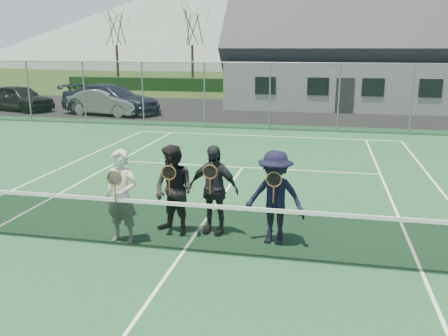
# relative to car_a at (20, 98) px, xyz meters

# --- Properties ---
(ground) EXTENTS (220.00, 220.00, 0.00)m
(ground) POSITION_rel_car_a_xyz_m (15.21, 2.70, -0.76)
(ground) COLOR #2B4619
(ground) RESTS_ON ground
(court_surface) EXTENTS (30.00, 30.00, 0.02)m
(court_surface) POSITION_rel_car_a_xyz_m (15.21, -17.30, -0.75)
(court_surface) COLOR #1C4C2B
(court_surface) RESTS_ON ground
(tarmac_carpark) EXTENTS (40.00, 12.00, 0.01)m
(tarmac_carpark) POSITION_rel_car_a_xyz_m (11.21, 2.70, -0.75)
(tarmac_carpark) COLOR black
(tarmac_carpark) RESTS_ON ground
(hedge_row) EXTENTS (40.00, 1.20, 1.10)m
(hedge_row) POSITION_rel_car_a_xyz_m (15.21, 14.70, -0.21)
(hedge_row) COLOR black
(hedge_row) RESTS_ON ground
(hill_west) EXTENTS (110.00, 110.00, 18.00)m
(hill_west) POSITION_rel_car_a_xyz_m (-9.79, 77.70, 8.24)
(hill_west) COLOR slate
(hill_west) RESTS_ON ground
(hill_centre) EXTENTS (120.00, 120.00, 22.00)m
(hill_centre) POSITION_rel_car_a_xyz_m (35.21, 77.70, 10.24)
(hill_centre) COLOR slate
(hill_centre) RESTS_ON ground
(car_a) EXTENTS (4.79, 3.07, 1.52)m
(car_a) POSITION_rel_car_a_xyz_m (0.00, 0.00, 0.00)
(car_a) COLOR black
(car_a) RESTS_ON ground
(car_b) EXTENTS (4.54, 2.33, 1.42)m
(car_b) POSITION_rel_car_a_xyz_m (5.86, -0.72, -0.05)
(car_b) COLOR gray
(car_b) RESTS_ON ground
(car_c) EXTENTS (5.92, 2.99, 1.65)m
(car_c) POSITION_rel_car_a_xyz_m (5.94, -0.26, 0.07)
(car_c) COLOR #1B1E37
(car_c) RESTS_ON ground
(court_markings) EXTENTS (11.03, 23.83, 0.01)m
(court_markings) POSITION_rel_car_a_xyz_m (15.21, -17.30, -0.73)
(court_markings) COLOR white
(court_markings) RESTS_ON court_surface
(tennis_net) EXTENTS (11.68, 0.08, 1.10)m
(tennis_net) POSITION_rel_car_a_xyz_m (15.21, -17.30, -0.22)
(tennis_net) COLOR slate
(tennis_net) RESTS_ON ground
(perimeter_fence) EXTENTS (30.07, 0.07, 3.02)m
(perimeter_fence) POSITION_rel_car_a_xyz_m (15.21, -3.80, 0.77)
(perimeter_fence) COLOR slate
(perimeter_fence) RESTS_ON ground
(clubhouse) EXTENTS (15.60, 8.20, 7.70)m
(clubhouse) POSITION_rel_car_a_xyz_m (19.21, 6.70, 3.23)
(clubhouse) COLOR silver
(clubhouse) RESTS_ON ground
(tree_a) EXTENTS (3.20, 3.20, 7.77)m
(tree_a) POSITION_rel_car_a_xyz_m (-0.79, 15.70, 5.03)
(tree_a) COLOR #331F12
(tree_a) RESTS_ON ground
(tree_b) EXTENTS (3.20, 3.20, 7.77)m
(tree_b) POSITION_rel_car_a_xyz_m (6.21, 15.70, 5.03)
(tree_b) COLOR #371E14
(tree_b) RESTS_ON ground
(tree_c) EXTENTS (3.20, 3.20, 7.77)m
(tree_c) POSITION_rel_car_a_xyz_m (17.21, 15.70, 5.03)
(tree_c) COLOR #381F14
(tree_c) RESTS_ON ground
(player_a) EXTENTS (0.71, 0.54, 1.80)m
(player_a) POSITION_rel_car_a_xyz_m (13.95, -17.06, 0.16)
(player_a) COLOR beige
(player_a) RESTS_ON court_surface
(player_b) EXTENTS (1.08, 0.98, 1.80)m
(player_b) POSITION_rel_car_a_xyz_m (14.79, -16.48, 0.16)
(player_b) COLOR black
(player_b) RESTS_ON court_surface
(player_c) EXTENTS (1.11, 0.62, 1.80)m
(player_c) POSITION_rel_car_a_xyz_m (15.54, -16.26, 0.16)
(player_c) COLOR black
(player_c) RESTS_ON court_surface
(player_d) EXTENTS (1.26, 0.86, 1.80)m
(player_d) POSITION_rel_car_a_xyz_m (16.78, -16.54, 0.16)
(player_d) COLOR black
(player_d) RESTS_ON court_surface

